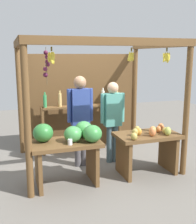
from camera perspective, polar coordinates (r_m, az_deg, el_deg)
ground_plane at (r=5.52m, az=-0.66°, el=-10.19°), size 12.00×12.00×0.00m
market_stall at (r=5.57m, az=-2.04°, el=4.56°), size 2.72×2.11×2.30m
fruit_counter_left at (r=4.45m, az=-5.96°, el=-6.32°), size 1.12×0.68×1.00m
fruit_counter_right at (r=4.94m, az=10.10°, el=-6.36°), size 1.09×0.65×0.88m
bottle_shelf_unit at (r=5.97m, az=-3.14°, el=-0.57°), size 1.74×0.22×1.35m
vendor_man at (r=5.07m, az=-3.66°, el=-0.16°), size 0.48×0.23×1.69m
vendor_woman at (r=5.28m, az=3.00°, el=-0.66°), size 0.48×0.21×1.56m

